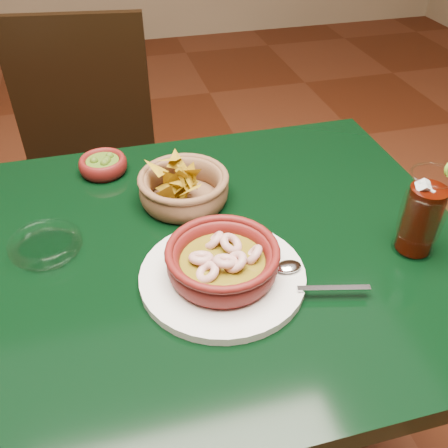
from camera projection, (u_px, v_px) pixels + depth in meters
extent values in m
cube|color=black|center=(146.00, 265.00, 0.90)|extent=(1.20, 0.80, 0.04)
cylinder|color=black|center=(322.00, 250.00, 1.50)|extent=(0.06, 0.06, 0.71)
cube|color=black|center=(88.00, 196.00, 1.52)|extent=(0.49, 0.49, 0.04)
cylinder|color=black|center=(32.00, 299.00, 1.50)|extent=(0.04, 0.04, 0.47)
cylinder|color=black|center=(157.00, 288.00, 1.54)|extent=(0.04, 0.04, 0.47)
cylinder|color=black|center=(51.00, 223.00, 1.80)|extent=(0.04, 0.04, 0.47)
cylinder|color=black|center=(156.00, 215.00, 1.83)|extent=(0.04, 0.04, 0.47)
cube|color=black|center=(81.00, 92.00, 1.52)|extent=(0.42, 0.09, 0.46)
cylinder|color=silver|center=(222.00, 276.00, 0.83)|extent=(0.28, 0.28, 0.01)
cylinder|color=#50100E|center=(222.00, 271.00, 0.83)|extent=(0.16, 0.16, 0.01)
torus|color=#50100E|center=(222.00, 262.00, 0.81)|extent=(0.21, 0.21, 0.04)
torus|color=#50100E|center=(222.00, 251.00, 0.80)|extent=(0.19, 0.19, 0.01)
cylinder|color=brown|center=(222.00, 261.00, 0.81)|extent=(0.14, 0.14, 0.01)
torus|color=#CD9F95|center=(253.00, 255.00, 0.81)|extent=(0.05, 0.06, 0.05)
torus|color=#CD9F95|center=(231.00, 244.00, 0.83)|extent=(0.06, 0.06, 0.04)
torus|color=#CD9F95|center=(214.00, 241.00, 0.84)|extent=(0.05, 0.06, 0.04)
torus|color=#CD9F95|center=(201.00, 258.00, 0.81)|extent=(0.05, 0.05, 0.03)
torus|color=#CD9F95|center=(207.00, 272.00, 0.78)|extent=(0.05, 0.05, 0.04)
torus|color=#CD9F95|center=(225.00, 261.00, 0.79)|extent=(0.05, 0.05, 0.03)
torus|color=#CD9F95|center=(235.00, 262.00, 0.79)|extent=(0.05, 0.05, 0.04)
cube|color=silver|center=(334.00, 288.00, 0.80)|extent=(0.12, 0.04, 0.00)
ellipsoid|color=silver|center=(288.00, 266.00, 0.83)|extent=(0.04, 0.03, 0.01)
cylinder|color=brown|center=(184.00, 199.00, 1.01)|extent=(0.15, 0.15, 0.01)
torus|color=brown|center=(184.00, 189.00, 1.00)|extent=(0.21, 0.21, 0.06)
torus|color=brown|center=(183.00, 178.00, 0.98)|extent=(0.18, 0.18, 0.01)
cone|color=#AD8614|center=(178.00, 162.00, 1.01)|extent=(0.06, 0.07, 0.07)
cone|color=#AD8614|center=(178.00, 190.00, 0.98)|extent=(0.08, 0.07, 0.06)
cone|color=#AD8614|center=(189.00, 181.00, 0.98)|extent=(0.07, 0.09, 0.06)
cone|color=#AD8614|center=(177.00, 177.00, 0.95)|extent=(0.07, 0.05, 0.06)
cone|color=#AD8614|center=(189.00, 176.00, 0.99)|extent=(0.05, 0.06, 0.08)
cone|color=#AD8614|center=(188.00, 175.00, 0.97)|extent=(0.04, 0.07, 0.07)
cone|color=#AD8614|center=(158.00, 169.00, 0.98)|extent=(0.08, 0.09, 0.05)
cone|color=#AD8614|center=(191.00, 172.00, 0.97)|extent=(0.09, 0.06, 0.07)
cone|color=#AD8614|center=(180.00, 187.00, 1.00)|extent=(0.09, 0.09, 0.03)
cone|color=#AD8614|center=(193.00, 188.00, 0.95)|extent=(0.08, 0.08, 0.05)
cone|color=#AD8614|center=(180.00, 187.00, 0.99)|extent=(0.06, 0.08, 0.07)
cone|color=#AD8614|center=(166.00, 195.00, 0.96)|extent=(0.08, 0.03, 0.08)
cone|color=#AD8614|center=(182.00, 191.00, 0.99)|extent=(0.06, 0.08, 0.06)
cone|color=#AD8614|center=(172.00, 159.00, 1.00)|extent=(0.07, 0.07, 0.03)
cone|color=#AD8614|center=(183.00, 175.00, 0.96)|extent=(0.04, 0.09, 0.09)
cone|color=#AD8614|center=(171.00, 179.00, 1.00)|extent=(0.09, 0.04, 0.09)
cone|color=#AD8614|center=(188.00, 175.00, 0.97)|extent=(0.06, 0.08, 0.05)
cone|color=#AD8614|center=(170.00, 187.00, 1.00)|extent=(0.09, 0.09, 0.04)
cylinder|color=#50100E|center=(104.00, 171.00, 1.10)|extent=(0.09, 0.09, 0.01)
torus|color=#50100E|center=(103.00, 164.00, 1.09)|extent=(0.12, 0.12, 0.04)
cylinder|color=#2F4C0F|center=(103.00, 162.00, 1.09)|extent=(0.07, 0.07, 0.01)
sphere|color=#2F4C0F|center=(105.00, 163.00, 1.07)|extent=(0.02, 0.02, 0.02)
sphere|color=#2F4C0F|center=(94.00, 161.00, 1.08)|extent=(0.02, 0.02, 0.02)
sphere|color=#2F4C0F|center=(110.00, 156.00, 1.10)|extent=(0.02, 0.02, 0.02)
sphere|color=#2F4C0F|center=(106.00, 161.00, 1.08)|extent=(0.02, 0.02, 0.02)
sphere|color=#2F4C0F|center=(107.00, 160.00, 1.08)|extent=(0.02, 0.02, 0.02)
cylinder|color=white|center=(412.00, 247.00, 0.90)|extent=(0.07, 0.07, 0.01)
torus|color=white|center=(423.00, 214.00, 0.85)|extent=(0.16, 0.16, 0.09)
cylinder|color=black|center=(421.00, 219.00, 0.86)|extent=(0.06, 0.06, 0.13)
cube|color=silver|center=(429.00, 193.00, 0.83)|extent=(0.03, 0.03, 0.02)
cube|color=silver|center=(423.00, 186.00, 0.82)|extent=(0.03, 0.03, 0.03)
cube|color=silver|center=(430.00, 201.00, 0.83)|extent=(0.03, 0.02, 0.02)
torus|color=white|center=(434.00, 175.00, 0.80)|extent=(0.08, 0.08, 0.00)
cylinder|color=white|center=(47.00, 249.00, 0.89)|extent=(0.12, 0.12, 0.01)
torus|color=white|center=(45.00, 243.00, 0.88)|extent=(0.14, 0.14, 0.03)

